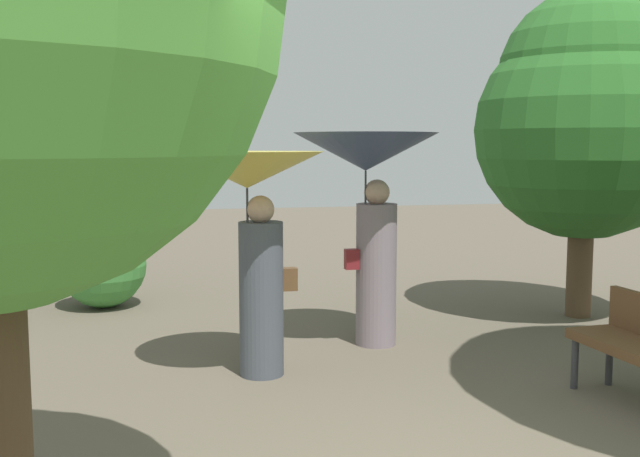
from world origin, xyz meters
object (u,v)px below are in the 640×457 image
object	(u,v)px
tree_mid_left	(0,125)
person_left	(251,206)
person_right	(368,182)
tree_near_right	(586,113)

from	to	relation	value
tree_mid_left	person_left	bearing A→B (deg)	-56.74
person_left	person_right	world-z (taller)	person_right
person_right	person_left	bearing A→B (deg)	114.04
tree_near_right	person_left	bearing A→B (deg)	-160.55
person_left	tree_mid_left	xyz separation A→B (m)	(-2.77, 4.23, 0.79)
person_right	tree_mid_left	distance (m)	5.36
tree_near_right	person_right	bearing A→B (deg)	-166.36
person_right	tree_near_right	world-z (taller)	tree_near_right
person_right	tree_near_right	xyz separation A→B (m)	(2.78, 0.68, 0.72)
person_left	person_right	xyz separation A→B (m)	(1.26, 0.75, 0.16)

